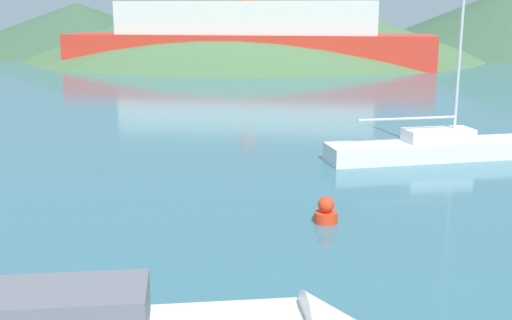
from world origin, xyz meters
TOP-DOWN VIEW (x-y plane):
  - sailboat_inner at (5.55, 19.87)m, footprint 8.60×4.00m
  - ferry_distant at (-5.43, 59.04)m, footprint 35.90×9.72m
  - buoy_marker at (1.21, 12.07)m, footprint 0.62×0.62m
  - hill_west at (-30.40, 81.18)m, footprint 34.83×34.83m
  - hill_central at (-6.06, 74.97)m, footprint 54.01×54.01m

SIDE VIEW (x-z plane):
  - buoy_marker at x=1.21m, z-range -0.06..0.65m
  - sailboat_inner at x=5.55m, z-range -4.31..5.26m
  - ferry_distant at x=-5.43m, z-range -1.18..6.69m
  - hill_west at x=-30.40m, z-range 0.00..6.38m
  - hill_central at x=-6.06m, z-range 0.00..9.37m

